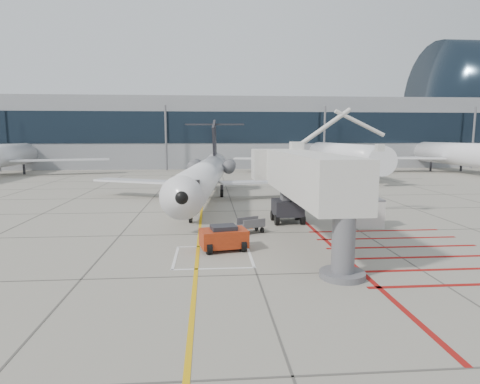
{
  "coord_description": "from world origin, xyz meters",
  "views": [
    {
      "loc": [
        -2.2,
        -21.83,
        6.42
      ],
      "look_at": [
        0.0,
        6.0,
        2.5
      ],
      "focal_mm": 30.0,
      "sensor_mm": 36.0,
      "label": 1
    }
  ],
  "objects": [
    {
      "name": "jet_bridge",
      "position": [
        3.74,
        1.49,
        3.6
      ],
      "size": [
        8.84,
        18.15,
        7.2
      ],
      "primitive_type": null,
      "rotation": [
        0.0,
        0.0,
        0.02
      ],
      "color": "silver",
      "rests_on": "ground_plane"
    },
    {
      "name": "bg_aircraft_d",
      "position": [
        41.01,
        46.0,
        5.79
      ],
      "size": [
        34.73,
        38.59,
        11.58
      ],
      "primitive_type": null,
      "color": "silver",
      "rests_on": "ground_plane"
    },
    {
      "name": "baggage_cart",
      "position": [
        0.58,
        4.15,
        0.52
      ],
      "size": [
        1.92,
        1.6,
        1.04
      ],
      "primitive_type": null,
      "rotation": [
        0.0,
        0.0,
        0.4
      ],
      "color": "#55555A",
      "rests_on": "ground_plane"
    },
    {
      "name": "cone_side",
      "position": [
        0.68,
        5.44,
        0.23
      ],
      "size": [
        0.33,
        0.33,
        0.46
      ],
      "primitive_type": "cone",
      "color": "#F9560D",
      "rests_on": "ground_plane"
    },
    {
      "name": "ground_plane",
      "position": [
        0.0,
        0.0,
        0.0
      ],
      "size": [
        260.0,
        260.0,
        0.0
      ],
      "primitive_type": "plane",
      "color": "gray",
      "rests_on": "ground"
    },
    {
      "name": "terminal_glass_band",
      "position": [
        10.0,
        55.95,
        8.0
      ],
      "size": [
        180.0,
        0.1,
        6.0
      ],
      "primitive_type": "cube",
      "color": "black",
      "rests_on": "ground_plane"
    },
    {
      "name": "regional_jet",
      "position": [
        -2.84,
        14.89,
        4.1
      ],
      "size": [
        27.75,
        33.58,
        8.21
      ],
      "primitive_type": null,
      "rotation": [
        0.0,
        0.0,
        -0.1
      ],
      "color": "white",
      "rests_on": "ground_plane"
    },
    {
      "name": "ground_power_unit",
      "position": [
        8.79,
        5.38,
        1.0
      ],
      "size": [
        2.65,
        1.68,
        2.01
      ],
      "primitive_type": null,
      "rotation": [
        0.0,
        0.0,
        -0.08
      ],
      "color": "silver",
      "rests_on": "ground_plane"
    },
    {
      "name": "pushback_tug",
      "position": [
        -1.38,
        0.24,
        0.75
      ],
      "size": [
        2.84,
        2.07,
        1.5
      ],
      "primitive_type": null,
      "rotation": [
        0.0,
        0.0,
        0.19
      ],
      "color": "#A72E10",
      "rests_on": "ground_plane"
    },
    {
      "name": "cone_nose",
      "position": [
        -1.38,
        3.11,
        0.21
      ],
      "size": [
        0.31,
        0.31,
        0.43
      ],
      "primitive_type": "cone",
      "color": "#FF480D",
      "rests_on": "ground_plane"
    },
    {
      "name": "bg_aircraft_c",
      "position": [
        19.51,
        46.0,
        5.77
      ],
      "size": [
        34.61,
        38.45,
        11.54
      ],
      "primitive_type": null,
      "color": "silver",
      "rests_on": "ground_plane"
    },
    {
      "name": "terminal_building",
      "position": [
        10.0,
        70.0,
        7.0
      ],
      "size": [
        180.0,
        28.0,
        14.0
      ],
      "primitive_type": "cube",
      "color": "gray",
      "rests_on": "ground_plane"
    }
  ]
}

